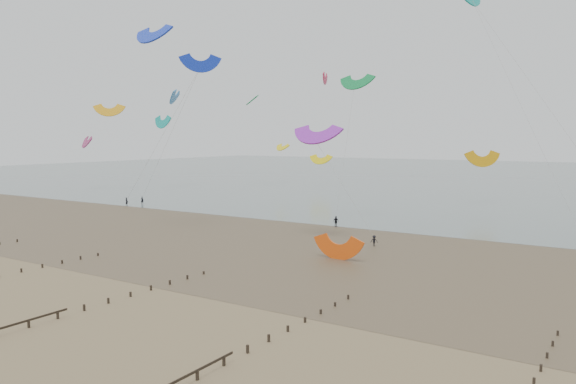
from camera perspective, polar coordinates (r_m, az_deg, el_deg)
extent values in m
plane|color=brown|center=(58.94, -19.41, -9.75)|extent=(500.00, 500.00, 0.00)
plane|color=#475654|center=(239.36, 21.87, 1.51)|extent=(500.00, 500.00, 0.00)
plane|color=#473A28|center=(84.36, -0.22, -4.84)|extent=(500.00, 500.00, 0.00)
ellipsoid|color=slate|center=(86.20, -15.19, -4.82)|extent=(23.60, 14.36, 0.01)
ellipsoid|color=slate|center=(81.24, 8.09, -5.31)|extent=(33.64, 18.32, 0.01)
ellipsoid|color=slate|center=(114.27, -15.87, -2.32)|extent=(26.95, 14.22, 0.01)
cube|color=black|center=(90.13, -27.24, -4.68)|extent=(0.16, 0.16, 0.48)
cube|color=black|center=(91.44, -25.81, -4.49)|extent=(0.16, 0.16, 0.45)
cube|color=black|center=(70.95, -25.47, -7.20)|extent=(0.16, 0.16, 0.57)
cube|color=black|center=(72.32, -23.68, -6.91)|extent=(0.16, 0.16, 0.54)
cube|color=black|center=(73.77, -21.97, -6.61)|extent=(0.16, 0.16, 0.51)
cube|color=black|center=(75.27, -20.33, -6.33)|extent=(0.16, 0.16, 0.48)
cube|color=black|center=(76.84, -18.75, -6.05)|extent=(0.16, 0.16, 0.45)
cube|color=black|center=(50.75, -24.84, -12.10)|extent=(0.16, 0.16, 0.68)
cube|color=black|center=(52.12, -22.35, -11.55)|extent=(0.16, 0.16, 0.65)
cube|color=black|center=(53.59, -20.00, -11.01)|extent=(0.16, 0.16, 0.62)
cube|color=black|center=(55.15, -17.79, -10.49)|extent=(0.16, 0.16, 0.59)
cube|color=black|center=(56.78, -15.71, -9.98)|extent=(0.16, 0.16, 0.57)
cube|color=black|center=(58.49, -13.75, -9.48)|extent=(0.16, 0.16, 0.54)
cube|color=black|center=(60.27, -11.91, -9.01)|extent=(0.16, 0.16, 0.51)
cube|color=black|center=(62.10, -10.19, -8.56)|extent=(0.16, 0.16, 0.48)
cube|color=black|center=(63.99, -8.56, -8.12)|extent=(0.16, 0.16, 0.45)
cube|color=black|center=(37.60, -9.20, -17.93)|extent=(0.16, 0.16, 0.68)
cube|color=black|center=(39.44, -6.53, -16.77)|extent=(0.16, 0.16, 0.65)
cube|color=black|center=(41.36, -4.13, -15.68)|extent=(0.16, 0.16, 0.62)
cube|color=black|center=(43.36, -1.97, -14.67)|extent=(0.16, 0.16, 0.59)
cube|color=black|center=(45.42, -0.02, -13.73)|extent=(0.16, 0.16, 0.57)
cube|color=black|center=(47.54, 1.75, -12.86)|extent=(0.16, 0.16, 0.54)
cube|color=black|center=(49.71, 3.35, -12.06)|extent=(0.16, 0.16, 0.51)
cube|color=black|center=(51.92, 4.80, -11.31)|extent=(0.16, 0.16, 0.48)
cube|color=black|center=(54.17, 6.14, -10.62)|extent=(0.16, 0.16, 0.45)
cube|color=black|center=(39.37, 23.71, -17.32)|extent=(0.16, 0.16, 0.57)
cube|color=black|center=(41.80, 24.31, -16.00)|extent=(0.16, 0.16, 0.54)
cube|color=black|center=(44.25, 24.83, -14.83)|extent=(0.16, 0.16, 0.51)
cube|color=black|center=(46.72, 25.30, -13.78)|extent=(0.16, 0.16, 0.48)
cube|color=black|center=(49.20, 25.72, -12.83)|extent=(0.16, 0.16, 0.45)
imported|color=black|center=(130.98, -16.07, -0.94)|extent=(0.68, 0.45, 1.86)
imported|color=black|center=(133.36, -14.60, -0.82)|extent=(0.75, 0.65, 1.73)
imported|color=black|center=(80.04, 8.74, -4.92)|extent=(1.16, 1.03, 1.56)
imported|color=black|center=(96.46, 4.88, -3.00)|extent=(0.95, 1.17, 1.86)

